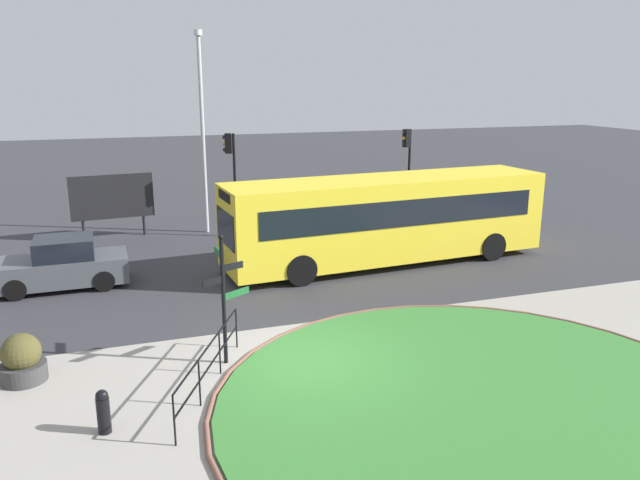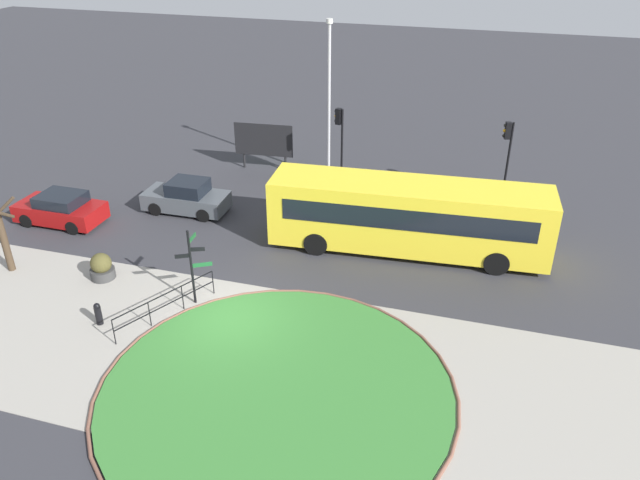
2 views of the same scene
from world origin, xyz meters
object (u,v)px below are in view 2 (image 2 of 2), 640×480
traffic_light_near (507,146)px  planter_near_signpost (102,267)px  signpost_directional (192,263)px  traffic_light_far (340,131)px  car_near_lane (61,209)px  lamppost_tall (329,97)px  billboard_left (264,140)px  street_tree_bare (3,233)px  car_far_lane (187,198)px  bollard_foreground (98,314)px  bus_yellow (408,216)px

traffic_light_near → planter_near_signpost: traffic_light_near is taller
signpost_directional → traffic_light_far: 11.73m
car_near_lane → lamppost_tall: bearing=-140.1°
lamppost_tall → billboard_left: size_ratio=2.52×
traffic_light_far → signpost_directional: bearing=92.9°
signpost_directional → street_tree_bare: size_ratio=0.98×
car_far_lane → traffic_light_far: 8.07m
billboard_left → planter_near_signpost: 12.55m
bollard_foreground → car_near_lane: 8.80m
bollard_foreground → billboard_left: bearing=88.6°
traffic_light_near → planter_near_signpost: 18.58m
traffic_light_far → car_far_lane: bearing=51.2°
car_far_lane → traffic_light_near: (14.11, 5.00, 2.30)m
lamppost_tall → planter_near_signpost: bearing=-115.2°
signpost_directional → planter_near_signpost: signpost_directional is taller
signpost_directional → bollard_foreground: bearing=-140.3°
bus_yellow → signpost_directional: bearing=38.0°
bollard_foreground → traffic_light_near: traffic_light_near is taller
signpost_directional → car_far_lane: bearing=119.6°
bollard_foreground → billboard_left: (0.37, 14.98, 1.20)m
street_tree_bare → planter_near_signpost: bearing=7.2°
car_far_lane → traffic_light_far: (6.18, 4.62, 2.34)m
signpost_directional → traffic_light_far: size_ratio=0.72×
bus_yellow → street_tree_bare: size_ratio=3.75×
traffic_light_far → traffic_light_near: bearing=-162.9°
car_far_lane → billboard_left: billboard_left is taller
signpost_directional → billboard_left: signpost_directional is taller
signpost_directional → traffic_light_near: traffic_light_near is taller
car_near_lane → traffic_light_far: traffic_light_far is taller
traffic_light_near → billboard_left: traffic_light_near is taller
car_far_lane → traffic_light_far: traffic_light_far is taller
bollard_foreground → traffic_light_far: traffic_light_far is taller
signpost_directional → street_tree_bare: 8.11m
car_near_lane → car_far_lane: bearing=-151.1°
bollard_foreground → traffic_light_far: bearing=70.0°
traffic_light_near → planter_near_signpost: (-14.52, -11.32, -2.53)m
signpost_directional → planter_near_signpost: bearing=173.7°
bus_yellow → car_near_lane: 15.63m
car_far_lane → planter_near_signpost: bearing=85.4°
traffic_light_near → car_near_lane: bearing=7.8°
car_near_lane → lamppost_tall: 13.79m
bollard_foreground → car_far_lane: size_ratio=0.22×
signpost_directional → car_near_lane: signpost_directional is taller
bus_yellow → planter_near_signpost: size_ratio=10.71×
car_far_lane → bus_yellow: bearing=174.9°
street_tree_bare → bollard_foreground: bearing=-21.5°
bus_yellow → billboard_left: 11.21m
signpost_directional → car_far_lane: size_ratio=0.76×
car_far_lane → traffic_light_near: traffic_light_near is taller
bus_yellow → billboard_left: bearing=-41.2°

